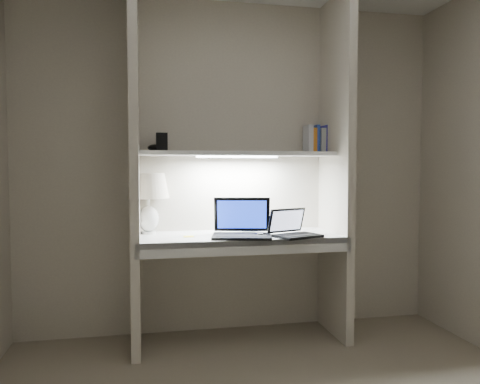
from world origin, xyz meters
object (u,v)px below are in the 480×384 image
object	(u,v)px
speaker	(249,221)
book_row	(318,140)
laptop_main	(242,228)
table_lamp	(148,193)
laptop_netbook	(294,230)

from	to	relation	value
speaker	book_row	size ratio (longest dim) A/B	0.75
laptop_main	table_lamp	bearing A→B (deg)	170.88
laptop_main	laptop_netbook	size ratio (longest dim) A/B	1.25
laptop_main	book_row	distance (m)	0.94
laptop_main	book_row	xyz separation A→B (m)	(0.65, 0.25, 0.63)
laptop_netbook	table_lamp	bearing A→B (deg)	141.36
laptop_main	speaker	bearing A→B (deg)	78.18
book_row	laptop_main	bearing A→B (deg)	-158.86
table_lamp	laptop_netbook	xyz separation A→B (m)	(0.99, -0.33, -0.25)
table_lamp	book_row	size ratio (longest dim) A/B	2.10
table_lamp	book_row	bearing A→B (deg)	0.12
table_lamp	laptop_main	xyz separation A→B (m)	(0.64, -0.25, -0.24)
laptop_main	book_row	bearing A→B (deg)	33.33
table_lamp	speaker	bearing A→B (deg)	-0.53
laptop_netbook	book_row	distance (m)	0.79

